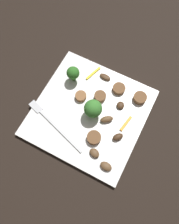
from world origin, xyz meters
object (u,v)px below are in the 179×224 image
object	(u,v)px
fork	(52,122)
broccoli_floret_1	(94,107)
plate	(90,113)
mushroom_2	(94,153)
mushroom_3	(106,166)
sausage_slice_4	(81,96)
sausage_slice_2	(100,96)
mushroom_4	(107,119)
mushroom_1	(118,137)
broccoli_floret_0	(73,73)
sausage_slice_0	(94,138)
sausage_slice_3	(119,89)
mushroom_0	(105,77)
pepper_strip_1	(93,73)
sausage_slice_1	(140,98)
mushroom_5	(120,105)
pepper_strip_0	(126,123)

from	to	relation	value
fork	broccoli_floret_1	size ratio (longest dim) A/B	3.15
plate	mushroom_2	xyz separation A→B (m)	(-0.06, 0.09, 0.01)
mushroom_3	sausage_slice_4	bearing A→B (deg)	-43.77
sausage_slice_2	mushroom_4	xyz separation A→B (m)	(-0.04, 0.05, -0.00)
mushroom_1	mushroom_2	xyz separation A→B (m)	(0.03, 0.06, -0.00)
sausage_slice_4	mushroom_4	bearing A→B (deg)	163.84
plate	broccoli_floret_0	xyz separation A→B (m)	(0.08, -0.06, 0.04)
sausage_slice_0	mushroom_3	world-z (taller)	sausage_slice_0
sausage_slice_3	mushroom_0	world-z (taller)	sausage_slice_3
broccoli_floret_0	sausage_slice_2	distance (m)	0.09
plate	mushroom_0	bearing A→B (deg)	-85.52
mushroom_1	sausage_slice_4	bearing A→B (deg)	-22.49
fork	pepper_strip_1	size ratio (longest dim) A/B	3.57
sausage_slice_1	mushroom_5	xyz separation A→B (m)	(0.03, 0.04, -0.00)
fork	sausage_slice_4	world-z (taller)	sausage_slice_4
broccoli_floret_0	sausage_slice_3	distance (m)	0.12
fork	mushroom_5	distance (m)	0.17
broccoli_floret_0	mushroom_2	xyz separation A→B (m)	(-0.14, 0.15, -0.02)
mushroom_0	mushroom_3	bearing A→B (deg)	116.54
broccoli_floret_0	mushroom_5	size ratio (longest dim) A/B	2.39
plate	broccoli_floret_1	bearing A→B (deg)	-152.53
pepper_strip_0	sausage_slice_0	bearing A→B (deg)	52.66
sausage_slice_0	mushroom_0	size ratio (longest dim) A/B	1.10
broccoli_floret_1	sausage_slice_2	distance (m)	0.05
sausage_slice_2	mushroom_5	size ratio (longest dim) A/B	1.48
sausage_slice_0	sausage_slice_1	xyz separation A→B (m)	(-0.06, -0.14, 0.00)
pepper_strip_0	mushroom_0	bearing A→B (deg)	-41.98
mushroom_1	sausage_slice_2	bearing A→B (deg)	-41.60
plate	mushroom_4	distance (m)	0.05
fork	broccoli_floret_0	bearing A→B (deg)	-68.51
sausage_slice_4	mushroom_2	bearing A→B (deg)	130.48
pepper_strip_1	sausage_slice_1	bearing A→B (deg)	175.09
plate	sausage_slice_1	distance (m)	0.13
mushroom_4	mushroom_5	size ratio (longest dim) A/B	1.58
mushroom_5	pepper_strip_1	bearing A→B (deg)	-26.72
plate	sausage_slice_0	bearing A→B (deg)	126.18
mushroom_0	fork	bearing A→B (deg)	70.32
sausage_slice_0	mushroom_0	bearing A→B (deg)	-73.09
mushroom_1	mushroom_4	xyz separation A→B (m)	(0.04, -0.03, 0.00)
mushroom_3	mushroom_0	bearing A→B (deg)	-63.46
sausage_slice_1	mushroom_4	world-z (taller)	sausage_slice_1
fork	mushroom_1	size ratio (longest dim) A/B	6.73
plate	pepper_strip_0	xyz separation A→B (m)	(-0.09, -0.01, 0.01)
plate	mushroom_4	xyz separation A→B (m)	(-0.05, -0.00, 0.01)
mushroom_2	sausage_slice_3	bearing A→B (deg)	-83.74
plate	pepper_strip_1	distance (m)	0.11
plate	mushroom_0	size ratio (longest dim) A/B	8.72
sausage_slice_0	mushroom_0	xyz separation A→B (m)	(0.05, -0.16, -0.00)
mushroom_0	pepper_strip_1	distance (m)	0.03
mushroom_3	pepper_strip_0	world-z (taller)	mushroom_3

